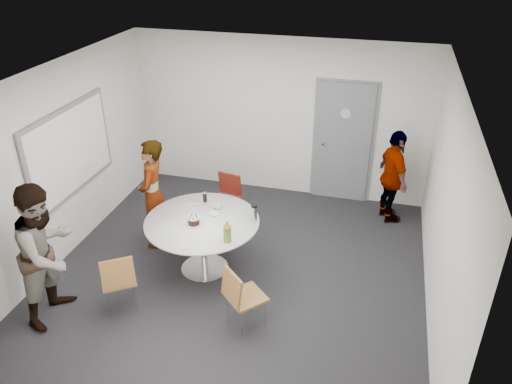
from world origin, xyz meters
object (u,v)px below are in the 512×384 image
(person_main, at_px, (153,194))
(person_left, at_px, (47,252))
(table, at_px, (204,228))
(whiteboard, at_px, (71,151))
(chair_near_left, at_px, (118,278))
(chair_far, at_px, (227,194))
(chair_near_right, at_px, (240,294))
(person_right, at_px, (393,177))
(door, at_px, (343,143))

(person_main, relative_size, person_left, 0.93)
(table, bearing_deg, person_main, 154.58)
(whiteboard, distance_m, chair_near_left, 2.09)
(chair_far, bearing_deg, chair_near_left, 85.09)
(table, height_order, person_main, person_main)
(chair_near_right, distance_m, person_right, 3.38)
(door, relative_size, person_right, 1.39)
(whiteboard, relative_size, chair_near_right, 2.28)
(person_left, relative_size, person_right, 1.16)
(person_left, bearing_deg, chair_far, -25.41)
(chair_near_right, relative_size, person_main, 0.51)
(chair_near_right, bearing_deg, person_left, -129.18)
(whiteboard, bearing_deg, table, -7.44)
(person_main, bearing_deg, chair_near_left, -3.71)
(whiteboard, relative_size, person_right, 1.25)
(chair_near_right, xyz_separation_m, person_right, (1.61, 2.97, 0.26))
(chair_near_left, height_order, person_main, person_main)
(chair_near_left, relative_size, person_main, 0.51)
(chair_far, xyz_separation_m, person_right, (2.48, 0.74, 0.26))
(door, bearing_deg, chair_far, -142.07)
(door, height_order, whiteboard, door)
(chair_far, height_order, person_main, person_main)
(chair_near_left, height_order, chair_near_right, chair_near_left)
(chair_near_left, bearing_deg, door, 23.34)
(chair_near_left, xyz_separation_m, chair_far, (0.62, 2.33, -0.01))
(door, relative_size, whiteboard, 1.12)
(table, relative_size, chair_far, 1.84)
(person_left, bearing_deg, chair_near_right, -79.37)
(door, bearing_deg, chair_near_left, -121.95)
(chair_near_right, height_order, person_left, person_left)
(whiteboard, bearing_deg, chair_far, 27.67)
(whiteboard, distance_m, person_left, 1.72)
(chair_far, bearing_deg, person_left, 71.54)
(person_main, bearing_deg, person_right, 103.22)
(chair_far, relative_size, person_main, 0.50)
(table, bearing_deg, chair_near_left, -124.06)
(whiteboard, height_order, person_main, whiteboard)
(door, distance_m, whiteboard, 4.25)
(door, relative_size, person_main, 1.29)
(person_right, bearing_deg, whiteboard, 88.19)
(person_main, bearing_deg, door, 118.32)
(whiteboard, relative_size, chair_near_left, 2.26)
(chair_far, height_order, person_left, person_left)
(table, xyz_separation_m, chair_near_right, (0.78, -0.95, -0.18))
(whiteboard, height_order, person_left, whiteboard)
(table, relative_size, chair_near_left, 1.81)
(door, relative_size, person_left, 1.20)
(chair_near_left, distance_m, person_left, 0.86)
(door, xyz_separation_m, chair_near_right, (-0.76, -3.50, -0.52))
(chair_far, bearing_deg, person_right, -153.52)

